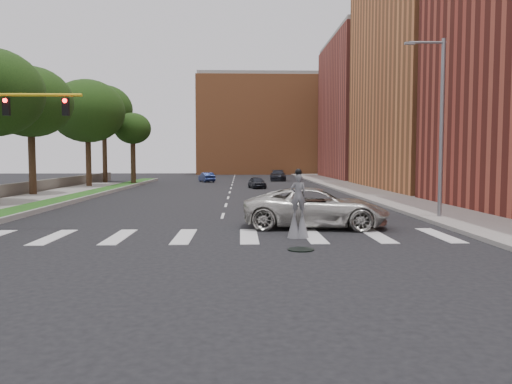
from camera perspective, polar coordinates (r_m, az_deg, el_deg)
name	(u,v)px	position (r m, az deg, el deg)	size (l,w,h in m)	color
ground_plane	(215,241)	(19.00, -4.66, -5.57)	(160.00, 160.00, 0.00)	black
grass_median	(79,197)	(40.78, -19.58, -0.49)	(2.00, 60.00, 0.25)	#1E5017
median_curb	(93,196)	(40.47, -18.16, -0.47)	(0.20, 60.00, 0.28)	#969690
sidewalk_right	(371,192)	(45.32, 12.96, 0.02)	(5.00, 90.00, 0.18)	gray
stone_wall	(18,190)	(44.57, -25.55, 0.26)	(0.50, 56.00, 1.10)	#57524B
manhole	(301,249)	(17.13, 5.14, -6.56)	(0.90, 0.90, 0.04)	black
building_mid	(456,66)	(53.80, 21.86, 13.18)	(16.00, 22.00, 24.00)	#CC7440
building_far	(384,110)	(76.01, 14.46, 9.04)	(16.00, 22.00, 20.00)	#A2473B
building_backdrop	(266,127)	(97.02, 1.19, 7.45)	(26.00, 14.00, 18.00)	#CC7440
streetlight	(440,122)	(26.70, 20.26, 7.49)	(2.05, 0.20, 9.00)	slate
stilt_performer	(298,211)	(19.54, 4.85, -2.22)	(0.84, 0.54, 2.71)	#332214
suv_crossing	(316,208)	(22.53, 6.85, -1.78)	(2.97, 6.45, 1.79)	beige
car_near	(257,182)	(50.65, 0.11, 1.10)	(1.39, 3.46, 1.18)	black
car_mid	(207,177)	(63.77, -5.67, 1.69)	(1.29, 3.69, 1.21)	#16224F
car_far	(278,175)	(66.92, 2.52, 1.92)	(2.04, 5.01, 1.45)	black
tree_3	(30,102)	(44.25, -24.39, 9.33)	(6.63, 6.63, 10.39)	#332214
tree_4	(87,111)	(54.69, -18.71, 8.73)	(7.59, 7.59, 11.11)	#332214
tree_5	(104,110)	(64.49, -17.00, 9.00)	(6.94, 6.94, 11.97)	#332214
tree_6	(133,129)	(58.22, -13.92, 6.97)	(4.12, 4.12, 8.14)	#332214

